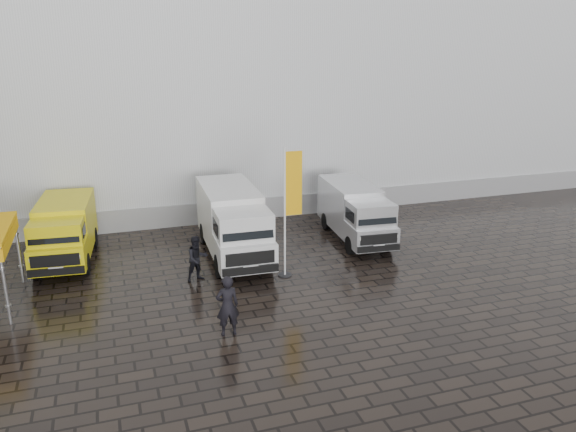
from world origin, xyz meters
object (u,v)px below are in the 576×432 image
object	(u,v)px
flagpole	(290,206)
person_tent	(197,259)
van_white	(233,224)
wheelie_bin	(359,201)
van_yellow	(65,233)
person_front	(227,306)
van_silver	(355,213)

from	to	relation	value
flagpole	person_tent	size ratio (longest dim) A/B	2.88
van_white	wheelie_bin	distance (m)	8.32
person_tent	wheelie_bin	bearing A→B (deg)	17.95
van_yellow	van_white	size ratio (longest dim) A/B	0.81
van_white	person_tent	bearing A→B (deg)	-129.87
van_white	person_front	world-z (taller)	van_white
van_white	van_yellow	bearing A→B (deg)	168.66
flagpole	person_tent	xyz separation A→B (m)	(-3.24, 0.57, -1.81)
van_yellow	van_white	world-z (taller)	van_white
van_yellow	wheelie_bin	size ratio (longest dim) A/B	4.48
van_silver	van_white	bearing A→B (deg)	-171.81
flagpole	wheelie_bin	world-z (taller)	flagpole
person_front	person_tent	size ratio (longest dim) A/B	1.11
flagpole	person_front	xyz separation A→B (m)	(-3.07, -3.59, -1.72)
wheelie_bin	person_front	size ratio (longest dim) A/B	0.60
person_front	flagpole	bearing A→B (deg)	-131.01
person_tent	van_white	bearing A→B (deg)	32.84
van_silver	flagpole	distance (m)	5.05
van_silver	person_tent	world-z (taller)	van_silver
van_white	wheelie_bin	bearing A→B (deg)	30.56
van_white	wheelie_bin	size ratio (longest dim) A/B	5.51
person_tent	person_front	bearing A→B (deg)	-102.93
van_yellow	van_silver	bearing A→B (deg)	-0.60
van_white	van_silver	world-z (taller)	van_white
van_yellow	flagpole	bearing A→B (deg)	-22.35
wheelie_bin	person_front	xyz separation A→B (m)	(-8.86, -10.08, 0.36)
van_white	person_front	bearing A→B (deg)	-102.50
van_yellow	person_front	xyz separation A→B (m)	(4.66, -7.60, -0.22)
flagpole	person_tent	bearing A→B (deg)	170.01
van_silver	person_tent	bearing A→B (deg)	-157.55
van_white	person_front	xyz separation A→B (m)	(-1.58, -6.12, -0.40)
van_white	person_tent	world-z (taller)	van_white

